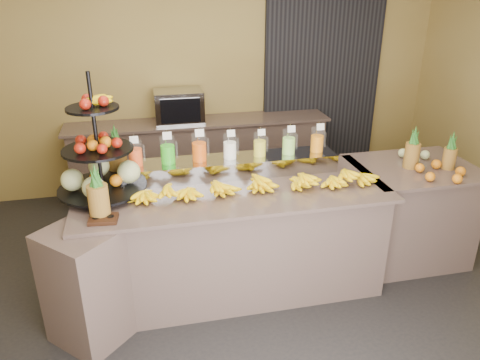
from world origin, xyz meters
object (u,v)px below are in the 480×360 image
object	(u,v)px
right_fruit_pile	(434,164)
oven_warmer	(179,106)
condiment_caddy	(103,219)
banana_heap	(259,181)
pitcher_tray	(230,166)
fruit_stand	(106,165)

from	to	relation	value
right_fruit_pile	oven_warmer	bearing A→B (deg)	135.03
condiment_caddy	right_fruit_pile	distance (m)	2.79
condiment_caddy	banana_heap	bearing A→B (deg)	12.59
pitcher_tray	banana_heap	size ratio (longest dim) A/B	0.93
banana_heap	condiment_caddy	size ratio (longest dim) A/B	10.20
banana_heap	condiment_caddy	xyz separation A→B (m)	(-1.19, -0.27, -0.06)
fruit_stand	oven_warmer	distance (m)	1.98
fruit_stand	oven_warmer	xyz separation A→B (m)	(0.73, 1.84, -0.06)
pitcher_tray	condiment_caddy	distance (m)	1.21
pitcher_tray	condiment_caddy	bearing A→B (deg)	-148.75
banana_heap	condiment_caddy	world-z (taller)	banana_heap
pitcher_tray	banana_heap	distance (m)	0.39
right_fruit_pile	pitcher_tray	bearing A→B (deg)	169.07
banana_heap	oven_warmer	distance (m)	2.08
condiment_caddy	oven_warmer	size ratio (longest dim) A/B	0.35
banana_heap	right_fruit_pile	bearing A→B (deg)	0.82
fruit_stand	right_fruit_pile	distance (m)	2.75
fruit_stand	condiment_caddy	bearing A→B (deg)	-79.00
fruit_stand	condiment_caddy	world-z (taller)	fruit_stand
right_fruit_pile	oven_warmer	size ratio (longest dim) A/B	0.78
pitcher_tray	fruit_stand	world-z (taller)	fruit_stand
banana_heap	fruit_stand	size ratio (longest dim) A/B	2.08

